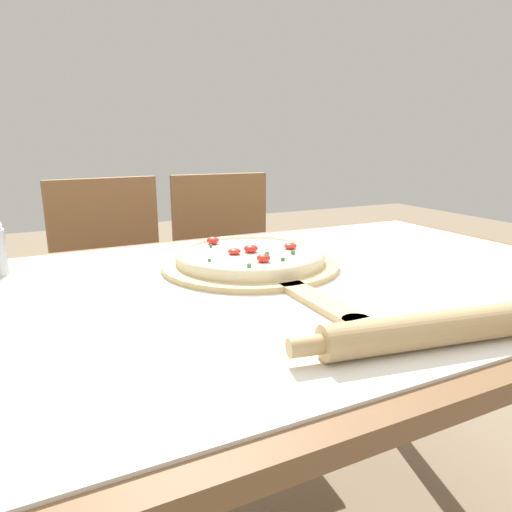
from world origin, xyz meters
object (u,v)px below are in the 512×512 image
Objects in this scene: rolling_pin at (446,327)px; chair_left at (115,289)px; pizza_peel at (254,266)px; chair_right at (228,274)px; pizza at (250,255)px.

rolling_pin is 1.23m from chair_left.
pizza_peel is 0.67× the size of chair_right.
rolling_pin reaches higher than pizza_peel.
pizza is (0.00, 0.02, 0.02)m from pizza_peel.
chair_right reaches higher than pizza_peel.
chair_right is (0.23, 0.71, -0.24)m from pizza_peel.
rolling_pin is at bearing -81.74° from pizza.
pizza_peel is 1.83× the size of pizza.
chair_right is at bearing 82.12° from rolling_pin.
chair_left reaches higher than pizza.
chair_left is at bearing 102.77° from rolling_pin.
chair_right is at bearing 71.97° from pizza_peel.
chair_right reaches higher than rolling_pin.
pizza_peel is at bearing 98.64° from rolling_pin.
pizza_peel is 0.79m from chair_right.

